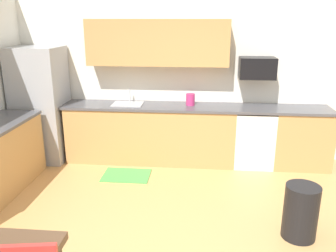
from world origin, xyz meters
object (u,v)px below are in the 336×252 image
(trash_bin, at_px, (301,212))
(kettle, at_px, (190,100))
(microwave, at_px, (257,68))
(oven_range, at_px, (253,137))
(refrigerator, at_px, (41,105))

(trash_bin, xyz_separation_m, kettle, (-1.25, 2.03, 0.72))
(microwave, bearing_deg, oven_range, -90.00)
(oven_range, distance_m, kettle, 1.15)
(kettle, bearing_deg, oven_range, -2.85)
(oven_range, distance_m, microwave, 1.08)
(trash_bin, bearing_deg, kettle, 121.64)
(kettle, bearing_deg, trash_bin, -58.36)
(refrigerator, distance_m, oven_range, 3.44)
(trash_bin, distance_m, kettle, 2.49)
(oven_range, bearing_deg, kettle, 177.15)
(microwave, bearing_deg, kettle, -177.15)
(kettle, bearing_deg, microwave, 2.85)
(refrigerator, relative_size, microwave, 3.40)
(refrigerator, distance_m, kettle, 2.41)
(refrigerator, relative_size, oven_range, 2.02)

